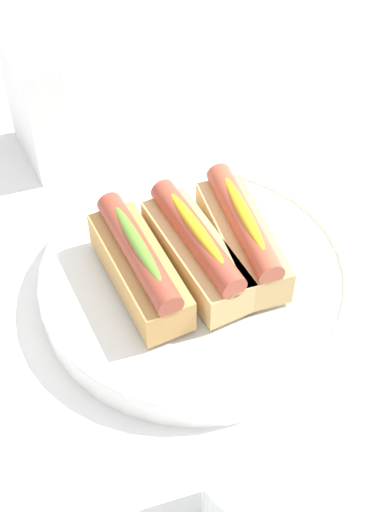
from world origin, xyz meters
TOP-DOWN VIEW (x-y plane):
  - ground_plane at (0.00, 0.00)m, footprint 2.40×2.40m
  - serving_bowl at (0.01, 0.00)m, footprint 0.32×0.32m
  - hotdog_front at (0.02, -0.05)m, footprint 0.16×0.07m
  - hotdog_back at (0.01, 0.00)m, footprint 0.16×0.09m
  - hotdog_side at (-0.00, 0.06)m, footprint 0.16×0.09m
  - water_glass at (-0.24, 0.01)m, footprint 0.07×0.07m
  - napkin_box at (0.26, 0.15)m, footprint 0.12×0.07m

SIDE VIEW (x-z plane):
  - ground_plane at x=0.00m, z-range 0.00..0.00m
  - serving_bowl at x=0.01m, z-range 0.00..0.04m
  - water_glass at x=-0.24m, z-range -0.01..0.08m
  - hotdog_front at x=0.02m, z-range 0.03..0.10m
  - hotdog_back at x=0.01m, z-range 0.03..0.10m
  - hotdog_side at x=0.00m, z-range 0.03..0.10m
  - napkin_box at x=0.26m, z-range 0.00..0.15m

